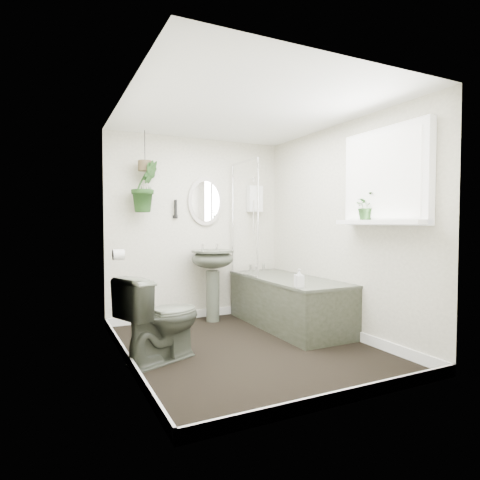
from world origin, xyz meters
name	(u,v)px	position (x,y,z in m)	size (l,w,h in m)	color
floor	(247,348)	(0.00, 0.00, -0.01)	(2.30, 2.80, 0.02)	black
ceiling	(247,109)	(0.00, 0.00, 2.31)	(2.30, 2.80, 0.02)	white
wall_back	(197,229)	(0.00, 1.41, 1.15)	(2.30, 0.02, 2.30)	beige
wall_front	(344,234)	(0.00, -1.41, 1.15)	(2.30, 0.02, 2.30)	beige
wall_left	(124,231)	(-1.16, 0.00, 1.15)	(0.02, 2.80, 2.30)	beige
wall_right	(341,229)	(1.16, 0.00, 1.15)	(0.02, 2.80, 2.30)	beige
skirting	(247,342)	(0.00, 0.00, 0.05)	(2.30, 2.80, 0.10)	white
bathtub	(288,302)	(0.80, 0.50, 0.29)	(0.72, 1.72, 0.58)	#404539
bath_screen	(244,218)	(0.47, 0.99, 1.28)	(0.04, 0.72, 1.40)	silver
shower_box	(255,199)	(0.80, 1.34, 1.55)	(0.20, 0.10, 0.35)	white
oval_mirror	(205,201)	(0.10, 1.37, 1.50)	(0.46, 0.03, 0.62)	beige
wall_sconce	(176,209)	(-0.30, 1.36, 1.40)	(0.04, 0.04, 0.22)	black
toilet_roll_holder	(118,255)	(-1.10, 0.70, 0.90)	(0.11, 0.11, 0.11)	white
window_recess	(386,177)	(1.09, -0.70, 1.65)	(0.08, 1.00, 0.90)	white
window_sill	(379,222)	(1.02, -0.70, 1.23)	(0.18, 1.00, 0.04)	white
window_blinds	(382,176)	(1.04, -0.70, 1.65)	(0.01, 0.86, 0.76)	white
toilet	(161,318)	(-0.85, 0.00, 0.38)	(0.43, 0.75, 0.76)	#404539
pedestal_sink	(213,285)	(0.10, 1.13, 0.45)	(0.52, 0.45, 0.89)	#404539
sill_plant	(367,206)	(1.05, -0.50, 1.38)	(0.24, 0.21, 0.26)	black
hanging_plant	(145,187)	(-0.70, 1.25, 1.65)	(0.33, 0.27, 0.60)	black
soap_bottle	(299,278)	(0.51, -0.15, 0.67)	(0.08, 0.08, 0.18)	black
hanging_pot	(145,166)	(-0.70, 1.25, 1.89)	(0.16, 0.16, 0.12)	brown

